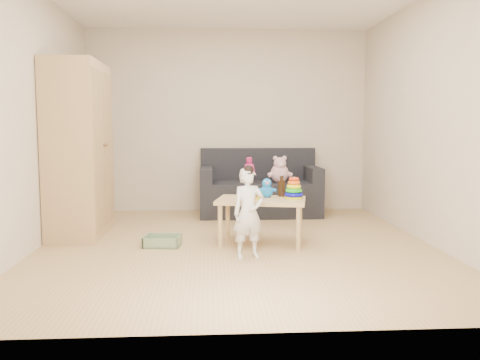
{
  "coord_description": "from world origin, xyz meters",
  "views": [
    {
      "loc": [
        -0.29,
        -5.12,
        1.21
      ],
      "look_at": [
        0.05,
        0.25,
        0.65
      ],
      "focal_mm": 38.0,
      "sensor_mm": 36.0,
      "label": 1
    }
  ],
  "objects": [
    {
      "name": "yellow_book",
      "position": [
        0.18,
        0.16,
        0.48
      ],
      "size": [
        0.28,
        0.28,
        0.02
      ],
      "primitive_type": "cube",
      "rotation": [
        0.0,
        0.0,
        -0.38
      ],
      "color": "yellow",
      "rests_on": "play_table"
    },
    {
      "name": "brown_bottle",
      "position": [
        0.49,
        0.22,
        0.57
      ],
      "size": [
        0.08,
        0.08,
        0.22
      ],
      "color": "black",
      "rests_on": "play_table"
    },
    {
      "name": "storage_bin",
      "position": [
        -0.76,
        0.01,
        0.05
      ],
      "size": [
        0.39,
        0.32,
        0.11
      ],
      "primitive_type": null,
      "rotation": [
        0.0,
        0.0,
        -0.13
      ],
      "color": "gray",
      "rests_on": "ground"
    },
    {
      "name": "play_table",
      "position": [
        0.26,
        0.06,
        0.24
      ],
      "size": [
        1.0,
        0.74,
        0.47
      ],
      "primitive_type": "cube",
      "rotation": [
        0.0,
        0.0,
        -0.21
      ],
      "color": "tan",
      "rests_on": "ground"
    },
    {
      "name": "pink_bear",
      "position": [
        0.69,
        1.73,
        0.61
      ],
      "size": [
        0.3,
        0.27,
        0.3
      ],
      "primitive_type": null,
      "rotation": [
        0.0,
        0.0,
        0.17
      ],
      "color": "#E4A8B7",
      "rests_on": "sofa"
    },
    {
      "name": "room",
      "position": [
        0.0,
        0.0,
        1.3
      ],
      "size": [
        4.5,
        4.5,
        4.5
      ],
      "color": "tan",
      "rests_on": "ground"
    },
    {
      "name": "wooden_figure",
      "position": [
        0.21,
        0.06,
        0.53
      ],
      "size": [
        0.05,
        0.04,
        0.1
      ],
      "primitive_type": null,
      "rotation": [
        0.0,
        0.0,
        -0.2
      ],
      "color": "brown",
      "rests_on": "play_table"
    },
    {
      "name": "toddler",
      "position": [
        0.08,
        -0.49,
        0.41
      ],
      "size": [
        0.34,
        0.27,
        0.82
      ],
      "primitive_type": "imported",
      "rotation": [
        0.0,
        0.0,
        0.25
      ],
      "color": "silver",
      "rests_on": "ground"
    },
    {
      "name": "ring_stacker",
      "position": [
        0.6,
        0.06,
        0.56
      ],
      "size": [
        0.2,
        0.2,
        0.22
      ],
      "color": "#C6C70A",
      "rests_on": "play_table"
    },
    {
      "name": "sofa",
      "position": [
        0.42,
        1.81,
        0.23
      ],
      "size": [
        1.64,
        0.83,
        0.46
      ],
      "primitive_type": "cube",
      "rotation": [
        0.0,
        0.0,
        -0.01
      ],
      "color": "black",
      "rests_on": "ground"
    },
    {
      "name": "blue_plush",
      "position": [
        0.33,
        0.17,
        0.58
      ],
      "size": [
        0.21,
        0.19,
        0.21
      ],
      "primitive_type": null,
      "rotation": [
        0.0,
        0.0,
        -0.38
      ],
      "color": "#197DE5",
      "rests_on": "play_table"
    },
    {
      "name": "wardrobe",
      "position": [
        -1.72,
        0.63,
        0.96
      ],
      "size": [
        0.53,
        1.07,
        1.93
      ],
      "primitive_type": "cube",
      "color": "tan",
      "rests_on": "ground"
    },
    {
      "name": "doll",
      "position": [
        0.27,
        1.74,
        0.63
      ],
      "size": [
        0.19,
        0.15,
        0.34
      ],
      "primitive_type": "imported",
      "rotation": [
        0.0,
        0.0,
        0.18
      ],
      "color": "#F02D81",
      "rests_on": "sofa"
    }
  ]
}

